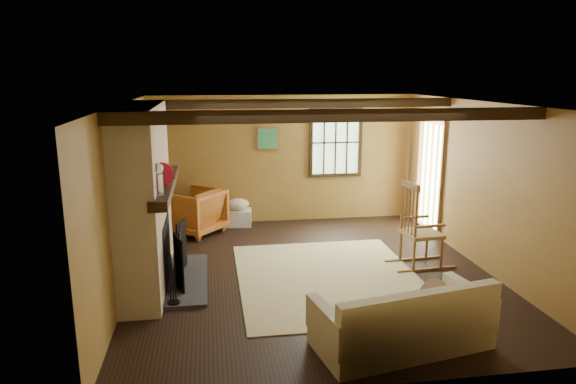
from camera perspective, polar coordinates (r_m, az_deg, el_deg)
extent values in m
plane|color=black|center=(7.42, 2.64, -9.02)|extent=(5.50, 5.50, 0.00)
cube|color=olive|center=(9.72, -0.50, 3.66)|extent=(5.00, 0.02, 2.40)
cube|color=olive|center=(4.51, 9.78, -7.74)|extent=(5.00, 0.02, 2.40)
cube|color=olive|center=(7.01, -17.72, -0.66)|extent=(0.02, 5.50, 2.40)
cube|color=olive|center=(7.94, 20.72, 0.67)|extent=(0.02, 5.50, 2.40)
cube|color=white|center=(6.89, 2.85, 9.82)|extent=(5.00, 5.50, 0.02)
cube|color=#302010|center=(5.73, 5.28, 8.43)|extent=(5.00, 0.12, 0.14)
cube|color=#302010|center=(8.07, 1.11, 9.81)|extent=(5.00, 0.12, 0.14)
cube|color=#302010|center=(9.84, 5.33, 5.48)|extent=(1.02, 0.06, 1.32)
cube|color=#BDE8B1|center=(9.86, 5.28, 5.50)|extent=(0.90, 0.01, 1.20)
cube|color=#302010|center=(9.85, 5.31, 5.49)|extent=(0.90, 0.03, 0.02)
cube|color=brown|center=(9.45, 15.47, 1.67)|extent=(0.06, 1.00, 2.06)
cube|color=#BDE8B1|center=(9.46, 15.63, 1.68)|extent=(0.01, 0.80, 1.85)
cube|color=brown|center=(9.59, -2.26, 5.94)|extent=(0.42, 0.03, 0.42)
cube|color=#297D66|center=(9.58, -2.25, 5.93)|extent=(0.36, 0.01, 0.36)
cube|color=#9C603C|center=(6.97, -15.69, -0.59)|extent=(0.50, 2.20, 2.40)
cube|color=black|center=(7.17, -14.77, -6.40)|extent=(0.38, 1.00, 0.85)
cube|color=#343438|center=(7.29, -11.16, -9.47)|extent=(0.55, 1.80, 0.05)
cube|color=#302010|center=(6.91, -13.47, 0.70)|extent=(0.22, 2.30, 0.12)
cube|color=black|center=(6.80, -12.01, -7.77)|extent=(0.13, 0.34, 0.70)
cube|color=black|center=(7.14, -11.87, -6.75)|extent=(0.03, 0.35, 0.70)
cube|color=black|center=(7.48, -11.73, -5.82)|extent=(0.12, 0.34, 0.70)
cylinder|color=black|center=(6.55, -12.60, -11.88)|extent=(0.15, 0.15, 0.02)
cylinder|color=black|center=(6.41, -13.01, -9.53)|extent=(0.01, 0.01, 0.63)
cylinder|color=black|center=(6.43, -12.73, -9.42)|extent=(0.01, 0.01, 0.63)
cylinder|color=black|center=(6.46, -12.46, -9.32)|extent=(0.01, 0.01, 0.63)
cylinder|color=white|center=(6.14, -14.18, 0.84)|extent=(0.11, 0.11, 0.24)
sphere|color=white|center=(6.10, -14.28, 2.55)|extent=(0.13, 0.13, 0.13)
cylinder|color=red|center=(6.58, -13.85, 1.93)|extent=(0.30, 0.04, 0.30)
cube|color=black|center=(7.06, -13.49, 1.97)|extent=(0.25, 0.19, 0.13)
cylinder|color=#302010|center=(7.38, -13.30, 2.36)|extent=(0.08, 0.08, 0.10)
cylinder|color=#302010|center=(7.50, -13.23, 2.42)|extent=(0.07, 0.07, 0.08)
cube|color=tan|center=(7.28, 4.52, -9.47)|extent=(2.50, 3.00, 0.01)
cube|color=tan|center=(7.80, 14.63, -4.49)|extent=(0.54, 0.56, 0.05)
cube|color=brown|center=(7.52, 13.47, 0.68)|extent=(0.09, 0.50, 0.09)
cylinder|color=brown|center=(7.80, 16.70, -6.49)|extent=(0.04, 0.04, 0.48)
cylinder|color=brown|center=(8.16, 15.18, -5.53)|extent=(0.04, 0.04, 0.48)
cylinder|color=brown|center=(7.60, 13.83, -6.83)|extent=(0.04, 0.04, 0.48)
cylinder|color=brown|center=(7.97, 12.40, -5.83)|extent=(0.04, 0.04, 0.48)
cylinder|color=brown|center=(7.41, 14.08, -2.31)|extent=(0.04, 0.04, 0.82)
cylinder|color=brown|center=(7.79, 12.62, -1.50)|extent=(0.04, 0.04, 0.82)
cylinder|color=brown|center=(7.51, 13.70, -2.26)|extent=(0.02, 0.02, 0.68)
cylinder|color=brown|center=(7.61, 13.33, -2.05)|extent=(0.02, 0.02, 0.68)
cylinder|color=brown|center=(7.70, 12.97, -1.85)|extent=(0.02, 0.02, 0.68)
cube|color=brown|center=(7.55, 15.55, -3.67)|extent=(0.46, 0.08, 0.03)
cube|color=brown|center=(7.95, 13.90, -2.73)|extent=(0.46, 0.08, 0.03)
cube|color=brown|center=(7.78, 15.18, -8.29)|extent=(0.93, 0.12, 0.03)
cube|color=brown|center=(8.14, 13.72, -7.24)|extent=(0.93, 0.12, 0.03)
cube|color=beige|center=(5.65, 12.42, -14.55)|extent=(1.90, 1.13, 0.39)
cube|color=beige|center=(5.27, 14.58, -13.22)|extent=(1.77, 0.47, 0.49)
cube|color=beige|center=(5.21, 4.33, -14.59)|extent=(0.28, 0.81, 0.36)
cube|color=beige|center=(6.04, 19.46, -11.29)|extent=(0.28, 0.81, 0.36)
ellipsoid|color=beige|center=(5.82, 15.87, -10.69)|extent=(0.34, 0.17, 0.32)
cylinder|color=brown|center=(9.74, -12.14, -3.45)|extent=(0.45, 0.13, 0.13)
cylinder|color=brown|center=(9.74, -11.29, -3.43)|extent=(0.45, 0.13, 0.13)
cylinder|color=brown|center=(9.73, -10.43, -3.40)|extent=(0.45, 0.13, 0.13)
cylinder|color=brown|center=(9.71, -12.18, -2.69)|extent=(0.45, 0.13, 0.13)
cylinder|color=brown|center=(9.70, -11.32, -2.67)|extent=(0.45, 0.13, 0.13)
cylinder|color=brown|center=(9.69, -10.46, -2.64)|extent=(0.45, 0.13, 0.13)
cube|color=white|center=(9.67, -5.59, -2.84)|extent=(0.54, 0.43, 0.30)
ellipsoid|color=beige|center=(9.60, -5.62, -1.37)|extent=(0.45, 0.38, 0.21)
imported|color=#BF6026|center=(9.25, -10.30, -2.12)|extent=(1.22, 1.22, 0.80)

